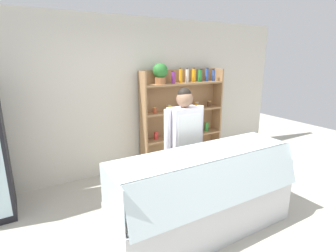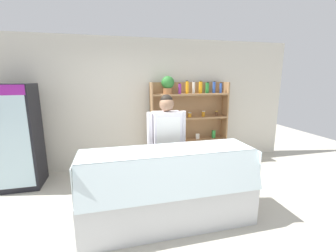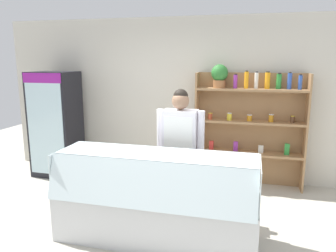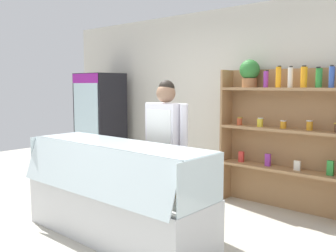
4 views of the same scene
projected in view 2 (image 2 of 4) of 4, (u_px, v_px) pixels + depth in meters
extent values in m
plane|color=#B7B2A3|center=(169.00, 223.00, 3.00)|extent=(12.00, 12.00, 0.00)
cube|color=beige|center=(143.00, 104.00, 4.82)|extent=(6.80, 0.10, 2.70)
cube|color=black|center=(15.00, 137.00, 3.86)|extent=(0.74, 0.61, 1.81)
cube|color=silver|center=(7.00, 142.00, 3.56)|extent=(0.66, 0.01, 1.61)
cylinder|color=#2D8C38|center=(9.00, 174.00, 3.73)|extent=(0.07, 0.07, 0.17)
cylinder|color=silver|center=(19.00, 173.00, 3.76)|extent=(0.06, 0.06, 0.19)
cylinder|color=#2D8C38|center=(29.00, 171.00, 3.80)|extent=(0.06, 0.06, 0.19)
cylinder|color=#3356B2|center=(10.00, 146.00, 3.64)|extent=(0.05, 0.05, 0.20)
cylinder|color=#3356B2|center=(24.00, 145.00, 3.69)|extent=(0.06, 0.06, 0.20)
cylinder|color=orange|center=(5.00, 119.00, 3.55)|extent=(0.07, 0.07, 0.16)
cylinder|color=#2D8C38|center=(20.00, 119.00, 3.60)|extent=(0.06, 0.06, 0.14)
cube|color=#9E754C|center=(187.00, 123.00, 5.03)|extent=(1.70, 0.02, 1.81)
cube|color=#9E754C|center=(152.00, 126.00, 4.69)|extent=(0.03, 0.28, 1.81)
cube|color=#9E754C|center=(224.00, 123.00, 5.09)|extent=(0.03, 0.28, 1.81)
cube|color=#9E754C|center=(189.00, 140.00, 4.97)|extent=(1.64, 0.28, 0.04)
cube|color=#9E754C|center=(190.00, 118.00, 4.86)|extent=(1.64, 0.28, 0.04)
cube|color=#9E754C|center=(190.00, 94.00, 4.76)|extent=(1.64, 0.28, 0.04)
cylinder|color=#996038|center=(168.00, 91.00, 4.62)|extent=(0.19, 0.19, 0.12)
sphere|color=#2B712D|center=(168.00, 83.00, 4.59)|extent=(0.26, 0.26, 0.26)
cylinder|color=purple|center=(180.00, 89.00, 4.65)|extent=(0.06, 0.06, 0.20)
cylinder|color=black|center=(179.00, 83.00, 4.65)|extent=(0.04, 0.04, 0.02)
cylinder|color=orange|center=(187.00, 88.00, 4.68)|extent=(0.06, 0.06, 0.25)
cylinder|color=black|center=(187.00, 81.00, 4.68)|extent=(0.04, 0.04, 0.02)
cylinder|color=silver|center=(194.00, 88.00, 4.73)|extent=(0.06, 0.06, 0.24)
cylinder|color=black|center=(194.00, 81.00, 4.72)|extent=(0.04, 0.04, 0.02)
cylinder|color=orange|center=(200.00, 88.00, 4.78)|extent=(0.08, 0.08, 0.25)
cylinder|color=black|center=(201.00, 81.00, 4.75)|extent=(0.05, 0.05, 0.02)
cylinder|color=#2D8C38|center=(207.00, 88.00, 4.85)|extent=(0.08, 0.08, 0.23)
cylinder|color=black|center=(208.00, 82.00, 4.80)|extent=(0.05, 0.05, 0.02)
cylinder|color=#3356B2|center=(214.00, 87.00, 4.87)|extent=(0.06, 0.06, 0.24)
cylinder|color=black|center=(214.00, 82.00, 4.83)|extent=(0.04, 0.04, 0.02)
cylinder|color=#3356B2|center=(221.00, 88.00, 4.88)|extent=(0.06, 0.06, 0.21)
cylinder|color=black|center=(221.00, 83.00, 4.87)|extent=(0.04, 0.04, 0.02)
cylinder|color=#BF4C2D|center=(162.00, 116.00, 4.69)|extent=(0.07, 0.07, 0.09)
cylinder|color=gold|center=(162.00, 114.00, 4.69)|extent=(0.07, 0.07, 0.01)
cylinder|color=yellow|center=(176.00, 115.00, 4.76)|extent=(0.08, 0.08, 0.10)
cylinder|color=silver|center=(176.00, 113.00, 4.76)|extent=(0.08, 0.08, 0.01)
cylinder|color=orange|center=(190.00, 115.00, 4.85)|extent=(0.08, 0.08, 0.09)
cylinder|color=silver|center=(190.00, 113.00, 4.84)|extent=(0.08, 0.08, 0.01)
cylinder|color=orange|center=(203.00, 114.00, 4.93)|extent=(0.07, 0.07, 0.11)
cylinder|color=silver|center=(204.00, 111.00, 4.91)|extent=(0.07, 0.07, 0.01)
cylinder|color=brown|center=(216.00, 114.00, 5.01)|extent=(0.06, 0.06, 0.10)
cylinder|color=gold|center=(217.00, 111.00, 4.99)|extent=(0.07, 0.07, 0.01)
cube|color=red|center=(163.00, 138.00, 4.81)|extent=(0.07, 0.04, 0.14)
cube|color=purple|center=(181.00, 137.00, 4.90)|extent=(0.07, 0.04, 0.16)
cube|color=silver|center=(197.00, 136.00, 5.00)|extent=(0.08, 0.04, 0.12)
cube|color=#2D8C38|center=(214.00, 134.00, 5.09)|extent=(0.07, 0.04, 0.17)
cube|color=silver|center=(169.00, 203.00, 2.97)|extent=(2.23, 0.70, 0.55)
cube|color=white|center=(169.00, 182.00, 2.91)|extent=(2.17, 0.64, 0.03)
cube|color=silver|center=(176.00, 179.00, 2.55)|extent=(2.19, 0.16, 0.47)
cube|color=silver|center=(168.00, 150.00, 2.87)|extent=(2.19, 0.54, 0.01)
cube|color=silver|center=(76.00, 177.00, 2.60)|extent=(0.01, 0.66, 0.45)
cube|color=silver|center=(245.00, 160.00, 3.13)|extent=(0.01, 0.66, 0.45)
cube|color=beige|center=(98.00, 184.00, 2.77)|extent=(0.17, 0.12, 0.06)
cube|color=white|center=(97.00, 193.00, 2.57)|extent=(0.05, 0.03, 0.02)
cube|color=tan|center=(127.00, 181.00, 2.86)|extent=(0.16, 0.12, 0.04)
cube|color=white|center=(128.00, 189.00, 2.66)|extent=(0.05, 0.03, 0.02)
cube|color=tan|center=(154.00, 178.00, 2.94)|extent=(0.16, 0.11, 0.06)
cube|color=white|center=(157.00, 186.00, 2.74)|extent=(0.05, 0.03, 0.02)
cube|color=tan|center=(180.00, 175.00, 3.03)|extent=(0.16, 0.13, 0.05)
cube|color=white|center=(185.00, 182.00, 2.83)|extent=(0.05, 0.03, 0.02)
cube|color=beige|center=(204.00, 173.00, 3.11)|extent=(0.16, 0.13, 0.05)
cube|color=white|center=(210.00, 179.00, 2.91)|extent=(0.05, 0.03, 0.02)
cube|color=tan|center=(227.00, 171.00, 3.20)|extent=(0.16, 0.14, 0.04)
cube|color=white|center=(235.00, 176.00, 2.99)|extent=(0.05, 0.03, 0.02)
cylinder|color=#A35B4C|center=(92.00, 189.00, 2.57)|extent=(0.21, 0.16, 0.14)
cylinder|color=#C1706B|center=(112.00, 187.00, 2.62)|extent=(0.19, 0.14, 0.12)
cylinder|color=#C1706B|center=(131.00, 184.00, 2.67)|extent=(0.15, 0.16, 0.15)
cylinder|color=white|center=(211.00, 172.00, 2.94)|extent=(0.07, 0.07, 0.21)
cylinder|color=white|center=(218.00, 170.00, 2.96)|extent=(0.07, 0.07, 0.24)
cylinder|color=#4C4233|center=(161.00, 175.00, 3.57)|extent=(0.13, 0.13, 0.77)
cylinder|color=#4C4233|center=(172.00, 174.00, 3.62)|extent=(0.13, 0.13, 0.77)
cube|color=white|center=(167.00, 132.00, 3.45)|extent=(0.42, 0.24, 0.63)
cube|color=white|center=(169.00, 156.00, 3.40)|extent=(0.35, 0.01, 1.18)
cylinder|color=white|center=(150.00, 131.00, 3.38)|extent=(0.09, 0.09, 0.57)
cylinder|color=white|center=(183.00, 129.00, 3.50)|extent=(0.09, 0.09, 0.57)
sphere|color=#8C664C|center=(167.00, 104.00, 3.36)|extent=(0.22, 0.22, 0.22)
sphere|color=black|center=(166.00, 100.00, 3.35)|extent=(0.18, 0.18, 0.18)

